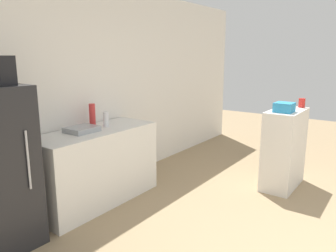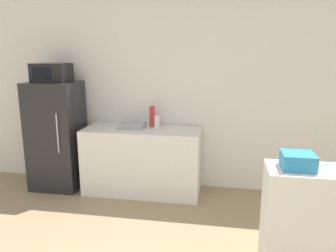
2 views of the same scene
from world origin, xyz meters
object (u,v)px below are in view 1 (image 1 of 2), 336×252
bottle_short (106,119)px  jar (302,103)px  bottle_tall (92,115)px  basket (284,107)px

bottle_short → jar: (1.90, -1.76, 0.12)m
bottle_tall → jar: bearing=-43.6°
jar → bottle_short: bearing=137.2°
basket → jar: bearing=-9.2°
bottle_tall → bottle_short: bottle_tall is taller
bottle_tall → basket: bottle_tall is taller
basket → bottle_short: bearing=129.7°
jar → bottle_tall: bearing=136.4°
basket → jar: size_ratio=1.87×
jar → basket: bearing=170.8°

